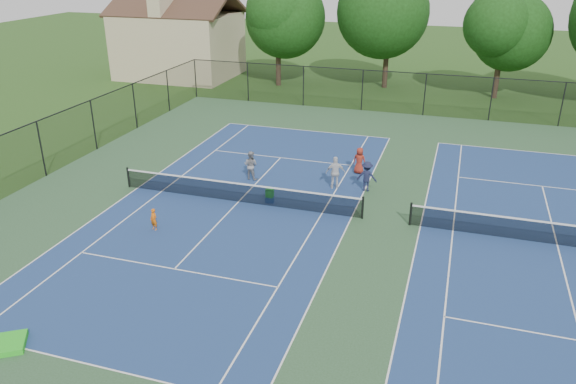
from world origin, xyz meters
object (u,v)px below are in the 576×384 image
(clapboard_house, at_px, (179,42))
(bystander_c, at_px, (359,161))
(tree_back_a, at_px, (278,14))
(tree_back_b, at_px, (390,8))
(ball_hopper, at_px, (270,193))
(bystander_a, at_px, (335,173))
(bystander_b, at_px, (367,176))
(child_player, at_px, (154,219))
(tree_back_c, at_px, (504,28))
(ball_crate, at_px, (270,200))
(instructor, at_px, (251,165))

(clapboard_house, bearing_deg, bystander_c, -43.36)
(tree_back_a, distance_m, bystander_c, 22.13)
(tree_back_b, height_order, ball_hopper, tree_back_b)
(clapboard_house, height_order, bystander_a, clapboard_house)
(bystander_b, bearing_deg, bystander_c, -70.81)
(tree_back_a, relative_size, child_player, 9.39)
(tree_back_a, bearing_deg, tree_back_b, 12.53)
(tree_back_b, distance_m, ball_hopper, 26.36)
(bystander_a, distance_m, bystander_c, 2.49)
(bystander_c, bearing_deg, tree_back_c, -102.31)
(child_player, relative_size, bystander_b, 0.63)
(bystander_c, height_order, ball_crate, bystander_c)
(bystander_a, bearing_deg, tree_back_b, -105.84)
(bystander_a, xyz_separation_m, bystander_c, (0.76, 2.37, -0.12))
(tree_back_b, bearing_deg, bystander_a, -87.52)
(ball_crate, height_order, ball_hopper, ball_hopper)
(bystander_b, relative_size, ball_crate, 4.01)
(clapboard_house, xyz_separation_m, ball_hopper, (17.44, -24.60, -2.60))
(ball_crate, bearing_deg, bystander_a, 45.79)
(tree_back_c, height_order, clapboard_house, tree_back_c)
(clapboard_house, relative_size, bystander_a, 6.46)
(clapboard_house, distance_m, instructor, 27.13)
(tree_back_b, xyz_separation_m, instructor, (-3.47, -23.12, -5.83))
(clapboard_house, distance_m, bystander_c, 28.65)
(ball_crate, distance_m, ball_hopper, 0.35)
(child_player, height_order, bystander_a, bystander_a)
(child_player, distance_m, ball_hopper, 5.62)
(clapboard_house, xyz_separation_m, instructor, (15.53, -22.12, -2.32))
(child_player, distance_m, bystander_a, 9.30)
(ball_crate, bearing_deg, instructor, 127.44)
(clapboard_house, relative_size, bystander_b, 7.00)
(tree_back_b, height_order, clapboard_house, tree_back_b)
(ball_hopper, bearing_deg, clapboard_house, 125.33)
(child_player, xyz_separation_m, ball_hopper, (3.79, 4.15, 0.00))
(tree_back_c, distance_m, bystander_b, 23.25)
(clapboard_house, xyz_separation_m, bystander_c, (20.76, -19.60, -2.37))
(tree_back_a, height_order, tree_back_b, tree_back_b)
(tree_back_a, distance_m, tree_back_c, 18.04)
(tree_back_c, distance_m, child_player, 32.52)
(child_player, bearing_deg, instructor, 91.32)
(tree_back_a, xyz_separation_m, instructor, (5.53, -21.12, -5.27))
(tree_back_b, distance_m, bystander_b, 23.71)
(ball_hopper, bearing_deg, tree_back_c, 66.76)
(tree_back_c, xyz_separation_m, child_player, (-14.36, -28.75, -4.99))
(ball_crate, relative_size, ball_hopper, 0.92)
(tree_back_c, bearing_deg, child_player, -116.53)
(instructor, relative_size, ball_crate, 3.99)
(bystander_c, relative_size, ball_crate, 3.74)
(tree_back_c, bearing_deg, bystander_c, -110.29)
(tree_back_a, xyz_separation_m, tree_back_b, (9.00, 2.00, 0.56))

